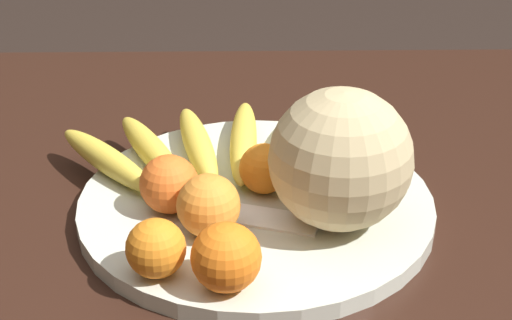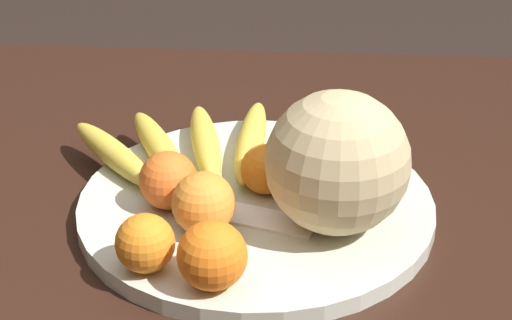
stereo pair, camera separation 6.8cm
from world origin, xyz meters
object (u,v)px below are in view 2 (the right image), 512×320
(fruit_bowl, at_px, (256,206))
(orange_mid_center, at_px, (168,180))
(melon, at_px, (337,163))
(orange_back_left, at_px, (145,243))
(orange_front_left, at_px, (212,256))
(orange_front_right, at_px, (203,203))
(banana_bunch, at_px, (210,145))
(kitchen_table, at_px, (276,303))
(produce_tag, at_px, (270,220))
(orange_back_right, at_px, (266,169))

(fruit_bowl, xyz_separation_m, orange_mid_center, (0.09, 0.02, 0.04))
(melon, bearing_deg, orange_mid_center, -8.03)
(orange_mid_center, bearing_deg, orange_back_left, 87.78)
(orange_front_left, relative_size, orange_front_right, 1.01)
(banana_bunch, distance_m, orange_front_left, 0.25)
(melon, bearing_deg, banana_bunch, -42.87)
(orange_front_right, bearing_deg, melon, -171.41)
(orange_front_right, bearing_deg, orange_mid_center, -46.43)
(orange_back_left, bearing_deg, kitchen_table, -148.58)
(orange_front_right, bearing_deg, banana_bunch, -85.53)
(orange_front_right, bearing_deg, produce_tag, -162.12)
(banana_bunch, bearing_deg, kitchen_table, -162.23)
(banana_bunch, height_order, orange_back_left, orange_back_left)
(kitchen_table, xyz_separation_m, banana_bunch, (0.09, -0.15, 0.11))
(kitchen_table, xyz_separation_m, melon, (-0.06, -0.01, 0.17))
(orange_back_right, bearing_deg, melon, 140.20)
(melon, bearing_deg, kitchen_table, 13.67)
(banana_bunch, distance_m, orange_back_left, 0.23)
(orange_front_right, bearing_deg, orange_back_right, -125.15)
(orange_mid_center, height_order, produce_tag, orange_mid_center)
(orange_mid_center, xyz_separation_m, orange_back_right, (-0.10, -0.04, -0.00))
(orange_mid_center, bearing_deg, orange_front_right, 133.57)
(produce_tag, bearing_deg, melon, -163.86)
(orange_front_left, distance_m, orange_back_right, 0.18)
(orange_back_right, bearing_deg, orange_back_left, 55.10)
(orange_front_left, height_order, orange_mid_center, orange_front_left)
(orange_front_right, xyz_separation_m, orange_back_left, (0.05, 0.07, -0.00))
(fruit_bowl, height_order, orange_front_left, orange_front_left)
(kitchen_table, bearing_deg, orange_front_left, 60.01)
(orange_front_right, bearing_deg, orange_back_left, 55.41)
(fruit_bowl, height_order, orange_mid_center, orange_mid_center)
(orange_front_left, xyz_separation_m, orange_back_left, (0.07, -0.02, -0.00))
(banana_bunch, relative_size, orange_mid_center, 5.13)
(orange_mid_center, relative_size, produce_tag, 0.60)
(melon, xyz_separation_m, produce_tag, (0.07, -0.00, -0.07))
(orange_front_right, height_order, orange_mid_center, orange_front_right)
(orange_back_left, xyz_separation_m, orange_back_right, (-0.11, -0.15, -0.00))
(fruit_bowl, height_order, orange_back_left, orange_back_left)
(melon, bearing_deg, orange_front_right, 8.59)
(orange_front_right, bearing_deg, kitchen_table, -175.56)
(orange_front_left, height_order, orange_back_left, orange_front_left)
(melon, height_order, orange_back_left, melon)
(fruit_bowl, xyz_separation_m, orange_back_left, (0.10, 0.14, 0.04))
(banana_bunch, relative_size, orange_back_left, 5.60)
(banana_bunch, xyz_separation_m, orange_front_left, (-0.03, 0.25, 0.02))
(orange_mid_center, distance_m, orange_back_right, 0.11)
(kitchen_table, height_order, orange_front_left, orange_front_left)
(orange_back_left, bearing_deg, orange_back_right, -124.90)
(banana_bunch, relative_size, orange_back_right, 5.79)
(banana_bunch, bearing_deg, produce_tag, -161.95)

